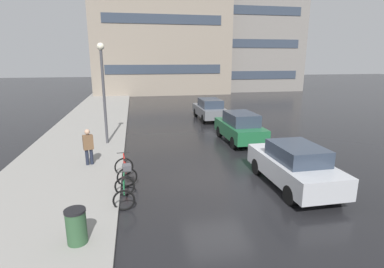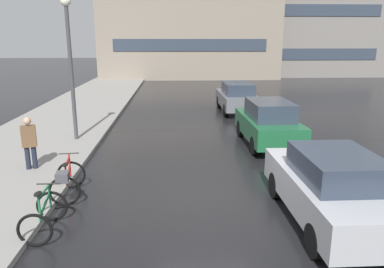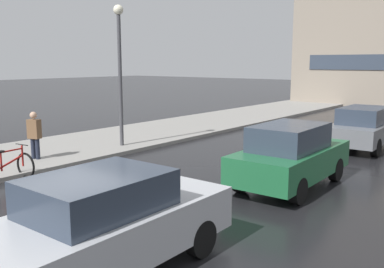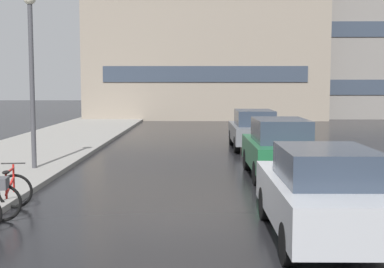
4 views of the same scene
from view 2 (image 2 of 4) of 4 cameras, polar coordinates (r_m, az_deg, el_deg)
ground_plane at (r=9.07m, az=2.41°, el=-10.86°), size 140.00×140.00×0.00m
sidewalk_kerb at (r=19.29m, az=-18.39°, el=2.30°), size 4.80×60.00×0.14m
bicycle_nearest at (r=8.31m, az=-21.65°, el=-11.44°), size 0.69×1.12×0.97m
bicycle_second at (r=9.72m, az=-18.53°, el=-6.70°), size 0.89×1.49×1.00m
car_silver at (r=8.51m, az=20.59°, el=-7.62°), size 1.85×4.26×1.60m
car_green at (r=14.09m, az=11.55°, el=1.71°), size 1.81×4.10×1.67m
car_grey at (r=20.34m, az=6.90°, el=5.63°), size 1.85×4.30×1.58m
pedestrian at (r=11.81m, az=-23.54°, el=-1.14°), size 0.45×0.35×1.69m
streetlamp at (r=14.47m, az=-18.13°, el=11.67°), size 0.36×0.36×5.30m
building_facade_side at (r=43.19m, az=17.00°, el=17.27°), size 14.95×7.28×12.95m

